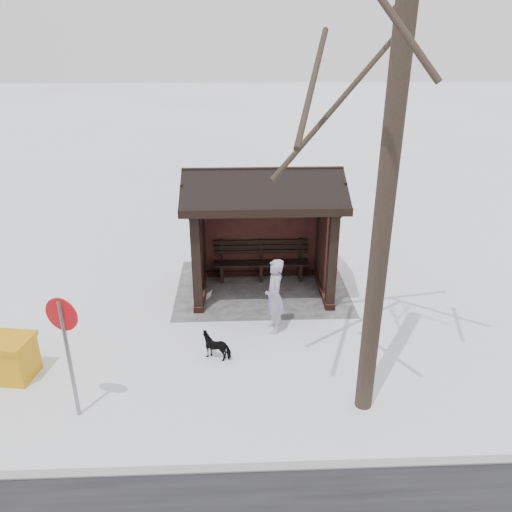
# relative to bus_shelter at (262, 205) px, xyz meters

# --- Properties ---
(ground) EXTENTS (120.00, 120.00, 0.00)m
(ground) POSITION_rel_bus_shelter_xyz_m (0.00, 0.16, -2.17)
(ground) COLOR white
(ground) RESTS_ON ground
(kerb) EXTENTS (120.00, 0.15, 0.06)m
(kerb) POSITION_rel_bus_shelter_xyz_m (0.00, 5.66, -2.16)
(kerb) COLOR gray
(kerb) RESTS_ON ground
(trampled_patch) EXTENTS (4.20, 3.20, 0.02)m
(trampled_patch) POSITION_rel_bus_shelter_xyz_m (0.00, -0.04, -2.16)
(trampled_patch) COLOR gray
(trampled_patch) RESTS_ON ground
(bus_shelter) EXTENTS (3.60, 2.40, 3.09)m
(bus_shelter) POSITION_rel_bus_shelter_xyz_m (0.00, 0.00, 0.00)
(bus_shelter) COLOR #381814
(bus_shelter) RESTS_ON ground
(tree_near) EXTENTS (3.42, 3.42, 9.03)m
(tree_near) POSITION_rel_bus_shelter_xyz_m (-1.50, 4.36, 3.99)
(tree_near) COLOR black
(tree_near) RESTS_ON ground
(pedestrian) EXTENTS (0.45, 0.63, 1.64)m
(pedestrian) POSITION_rel_bus_shelter_xyz_m (-0.16, 1.94, -1.35)
(pedestrian) COLOR #9E95AE
(pedestrian) RESTS_ON ground
(dog) EXTENTS (0.68, 0.48, 0.53)m
(dog) POSITION_rel_bus_shelter_xyz_m (1.02, 2.86, -1.90)
(dog) COLOR black
(dog) RESTS_ON ground
(grit_bin) EXTENTS (1.15, 0.88, 0.81)m
(grit_bin) POSITION_rel_bus_shelter_xyz_m (4.87, 3.31, -1.75)
(grit_bin) COLOR #CC880C
(grit_bin) RESTS_ON ground
(road_sign) EXTENTS (0.54, 0.22, 2.18)m
(road_sign) POSITION_rel_bus_shelter_xyz_m (3.27, 4.38, -0.58)
(road_sign) COLOR gray
(road_sign) RESTS_ON ground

